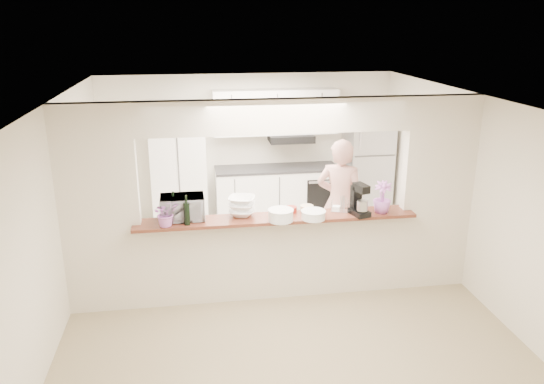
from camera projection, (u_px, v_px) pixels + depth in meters
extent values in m
plane|color=tan|center=(276.00, 295.00, 6.77)|extent=(6.00, 6.00, 0.00)
cube|color=beige|center=(260.00, 246.00, 8.22)|extent=(5.00, 2.90, 0.01)
cube|color=silver|center=(100.00, 212.00, 6.08)|extent=(0.90, 0.15, 2.50)
cube|color=silver|center=(436.00, 195.00, 6.68)|extent=(0.90, 0.15, 2.50)
cube|color=silver|center=(276.00, 116.00, 6.05)|extent=(3.20, 0.15, 0.40)
cube|color=silver|center=(276.00, 258.00, 6.60)|extent=(3.20, 0.15, 1.05)
cube|color=brown|center=(277.00, 218.00, 6.39)|extent=(3.40, 0.38, 0.04)
cube|color=white|center=(179.00, 165.00, 8.80)|extent=(0.90, 0.60, 2.10)
cube|color=white|center=(277.00, 194.00, 9.23)|extent=(2.10, 0.60, 0.90)
cube|color=#2B2B2E|center=(277.00, 168.00, 9.08)|extent=(2.10, 0.62, 0.04)
cube|color=white|center=(276.00, 112.00, 8.91)|extent=(2.10, 0.35, 0.75)
cube|color=black|center=(291.00, 138.00, 8.98)|extent=(0.75, 0.45, 0.12)
cube|color=black|center=(323.00, 195.00, 9.04)|extent=(0.55, 0.02, 0.55)
cube|color=#A6A6AB|center=(367.00, 169.00, 9.29)|extent=(0.75, 0.70, 1.70)
imported|color=#CB6BA9|center=(166.00, 213.00, 6.05)|extent=(0.34, 0.32, 0.31)
cylinder|color=black|center=(174.00, 209.00, 6.28)|extent=(0.07, 0.07, 0.25)
cylinder|color=black|center=(173.00, 195.00, 6.23)|extent=(0.02, 0.02, 0.09)
cylinder|color=black|center=(187.00, 214.00, 6.09)|extent=(0.07, 0.07, 0.27)
cylinder|color=black|center=(186.00, 199.00, 6.04)|extent=(0.02, 0.02, 0.09)
imported|color=#BBBABF|center=(182.00, 208.00, 6.27)|extent=(0.52, 0.36, 0.28)
imported|color=white|center=(242.00, 206.00, 6.38)|extent=(0.40, 0.40, 0.23)
cylinder|color=white|center=(281.00, 215.00, 6.23)|extent=(0.29, 0.29, 0.13)
cylinder|color=white|center=(281.00, 210.00, 6.21)|extent=(0.30, 0.30, 0.01)
cylinder|color=white|center=(313.00, 215.00, 6.30)|extent=(0.29, 0.29, 0.10)
cylinder|color=white|center=(313.00, 211.00, 6.28)|extent=(0.30, 0.30, 0.01)
cylinder|color=maroon|center=(291.00, 209.00, 6.52)|extent=(0.15, 0.15, 0.07)
cylinder|color=beige|center=(307.00, 208.00, 6.55)|extent=(0.16, 0.16, 0.08)
cube|color=silver|center=(340.00, 211.00, 6.55)|extent=(0.25, 0.20, 0.01)
cube|color=white|center=(340.00, 208.00, 6.54)|extent=(0.12, 0.12, 0.05)
cube|color=black|center=(359.00, 212.00, 6.42)|extent=(0.23, 0.30, 0.07)
cube|color=black|center=(356.00, 197.00, 6.45)|extent=(0.13, 0.12, 0.28)
cube|color=black|center=(361.00, 188.00, 6.32)|extent=(0.17, 0.25, 0.09)
cylinder|color=#B7B7BC|center=(362.00, 206.00, 6.34)|extent=(0.13, 0.13, 0.12)
imported|color=#C46DCA|center=(382.00, 197.00, 6.47)|extent=(0.28, 0.28, 0.39)
imported|color=tan|center=(340.00, 203.00, 7.39)|extent=(0.79, 0.69, 1.82)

